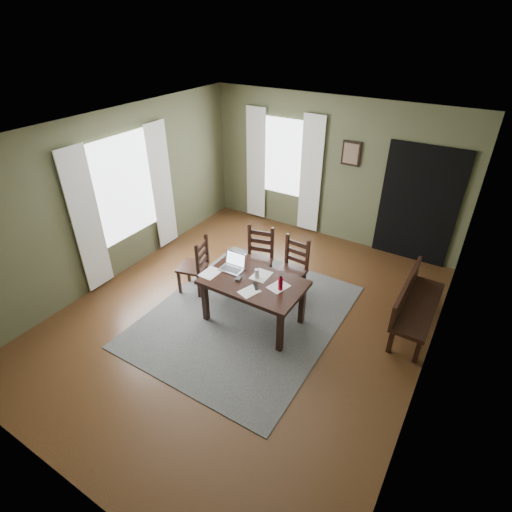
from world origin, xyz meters
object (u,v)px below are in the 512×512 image
Objects in this scene: dining_table at (253,286)px; laptop at (233,265)px; water_bottle at (281,283)px; chair_back_left at (258,259)px; bench at (414,302)px; chair_end at (195,266)px; chair_back_right at (292,269)px.

laptop is (-0.42, 0.12, 0.15)m from dining_table.
water_bottle is at bearing 3.03° from dining_table.
chair_back_left is 1.19m from water_bottle.
bench is 1.90m from water_bottle.
chair_end is (-1.19, 0.17, -0.16)m from dining_table.
laptop is at bearing 163.24° from dining_table.
dining_table is at bearing -176.78° from water_bottle.
dining_table is 1.00× the size of bench.
chair_back_right reaches higher than water_bottle.
bench is at bearing -9.07° from chair_back_left.
water_bottle is at bearing 70.27° from chair_end.
laptop is at bearing 110.75° from bench.
chair_back_left is 2.41m from bench.
chair_back_right reaches higher than dining_table.
bench is 2.59m from laptop.
chair_back_right is at bearing -8.88° from chair_back_left.
chair_back_left is (0.77, 0.65, 0.03)m from chair_end.
bench is (1.82, 0.16, -0.00)m from chair_back_right.
water_bottle reaches higher than bench.
dining_table is at bearing -97.31° from chair_back_right.
chair_back_left reaches higher than dining_table.
bench is 6.27× the size of water_bottle.
chair_back_left is at bearing 95.22° from bench.
water_bottle reaches higher than dining_table.
laptop is (-0.58, -0.75, 0.30)m from chair_back_right.
bench reaches higher than dining_table.
dining_table is 0.93m from chair_back_left.
chair_back_left is at bearing 88.36° from laptop.
bench is at bearing 8.61° from chair_back_right.
dining_table is 2.24m from bench.
water_bottle is (0.83, -0.10, 0.04)m from laptop.
dining_table is at bearing 67.38° from chair_end.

